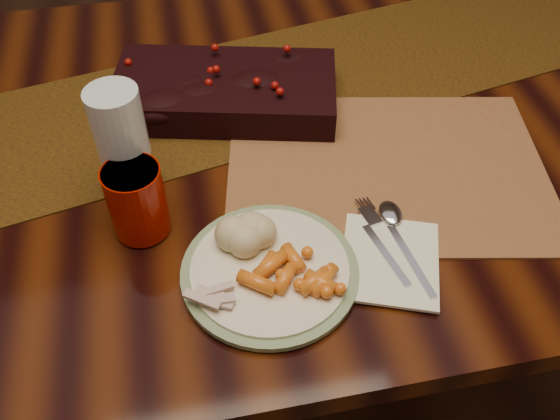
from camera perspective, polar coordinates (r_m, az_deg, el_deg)
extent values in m
plane|color=black|center=(1.61, -2.43, -13.48)|extent=(5.00, 5.00, 0.00)
cube|color=black|center=(1.29, -2.95, -5.29)|extent=(1.80, 1.00, 0.75)
cube|color=#3E1A05|center=(1.12, -2.06, 11.62)|extent=(1.70, 0.68, 0.00)
cube|color=brown|center=(0.96, 10.19, 4.00)|extent=(0.57, 0.46, 0.00)
cylinder|color=#F7EECD|center=(0.80, -1.00, -5.84)|extent=(0.25, 0.25, 0.01)
cube|color=white|center=(0.83, 10.54, -4.78)|extent=(0.18, 0.19, 0.01)
cylinder|color=#920D00|center=(0.84, -13.61, 0.89)|extent=(0.09, 0.09, 0.11)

